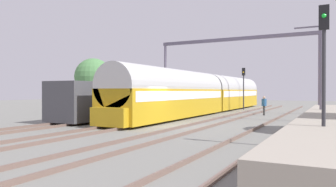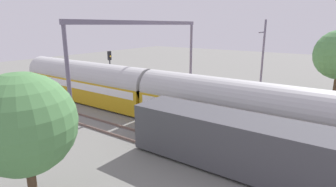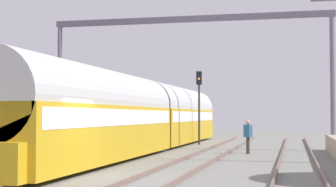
{
  "view_description": "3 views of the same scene",
  "coord_description": "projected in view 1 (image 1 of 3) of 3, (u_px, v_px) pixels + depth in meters",
  "views": [
    {
      "loc": [
        9.47,
        -18.11,
        2.22
      ],
      "look_at": [
        -2.06,
        4.1,
        2.01
      ],
      "focal_mm": 34.46,
      "sensor_mm": 36.0,
      "label": 1
    },
    {
      "loc": [
        -18.94,
        -0.69,
        7.49
      ],
      "look_at": [
        -0.1,
        12.61,
        1.6
      ],
      "focal_mm": 28.77,
      "sensor_mm": 36.0,
      "label": 2
    },
    {
      "loc": [
        6.03,
        -16.28,
        1.97
      ],
      "look_at": [
        -1.03,
        14.34,
        3.23
      ],
      "focal_mm": 58.13,
      "sensor_mm": 36.0,
      "label": 3
    }
  ],
  "objects": [
    {
      "name": "tree_west_background",
      "position": [
        93.0,
        77.0,
        35.42
      ],
      "size": [
        4.08,
        4.08,
        5.8
      ],
      "color": "#4C3826",
      "rests_on": "ground"
    },
    {
      "name": "railway_signal_near",
      "position": [
        324.0,
        58.0,
        11.96
      ],
      "size": [
        0.36,
        0.3,
        5.4
      ],
      "color": "#2D2D33",
      "rests_on": "ground"
    },
    {
      "name": "track_far_east",
      "position": [
        267.0,
        130.0,
        17.6
      ],
      "size": [
        1.52,
        60.0,
        0.16
      ],
      "color": "brown",
      "rests_on": "ground"
    },
    {
      "name": "track_east",
      "position": [
        197.0,
        126.0,
        19.5
      ],
      "size": [
        1.51,
        60.0,
        0.16
      ],
      "color": "brown",
      "rests_on": "ground"
    },
    {
      "name": "ground",
      "position": [
        167.0,
        126.0,
        20.45
      ],
      "size": [
        120.0,
        120.0,
        0.0
      ],
      "primitive_type": "plane",
      "color": "slate"
    },
    {
      "name": "track_west",
      "position": [
        140.0,
        123.0,
        21.4
      ],
      "size": [
        1.51,
        60.0,
        0.16
      ],
      "color": "brown",
      "rests_on": "ground"
    },
    {
      "name": "track_far_west",
      "position": [
        91.0,
        120.0,
        23.3
      ],
      "size": [
        1.52,
        60.0,
        0.16
      ],
      "color": "brown",
      "rests_on": "ground"
    },
    {
      "name": "catenary_pole_east_mid",
      "position": [
        320.0,
        64.0,
        22.8
      ],
      "size": [
        1.9,
        0.2,
        8.0
      ],
      "color": "slate",
      "rests_on": "ground"
    },
    {
      "name": "railway_signal_far",
      "position": [
        244.0,
        83.0,
        38.07
      ],
      "size": [
        0.36,
        0.3,
        4.94
      ],
      "color": "#2D2D33",
      "rests_on": "ground"
    },
    {
      "name": "person_crossing",
      "position": [
        264.0,
        104.0,
        29.17
      ],
      "size": [
        0.46,
        0.44,
        1.73
      ],
      "rotation": [
        0.0,
        0.0,
        2.46
      ],
      "color": "#353535",
      "rests_on": "ground"
    },
    {
      "name": "freight_car",
      "position": [
        119.0,
        100.0,
        26.21
      ],
      "size": [
        2.8,
        13.0,
        2.7
      ],
      "color": "#47474C",
      "rests_on": "ground"
    },
    {
      "name": "passenger_train",
      "position": [
        208.0,
        93.0,
        33.02
      ],
      "size": [
        2.93,
        32.85,
        3.82
      ],
      "color": "gold",
      "rests_on": "ground"
    },
    {
      "name": "catenary_gantry",
      "position": [
        234.0,
        56.0,
        33.89
      ],
      "size": [
        16.78,
        0.28,
        7.86
      ],
      "color": "slate",
      "rests_on": "ground"
    }
  ]
}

